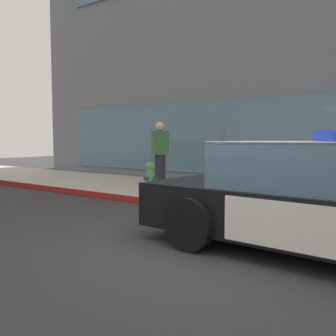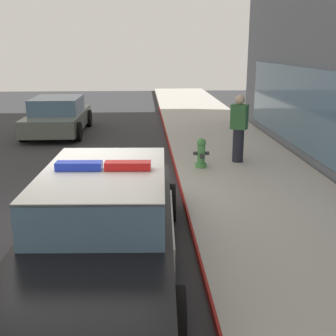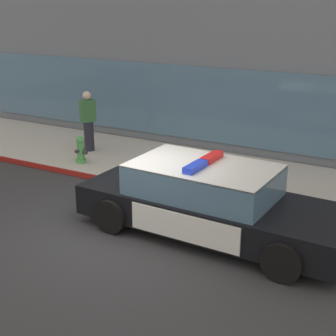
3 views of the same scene
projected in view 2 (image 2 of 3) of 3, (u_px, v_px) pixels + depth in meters
name	position (u px, v px, depth m)	size (l,w,h in m)	color
ground	(85.00, 227.00, 7.53)	(48.00, 48.00, 0.00)	#303033
sidewalk	(284.00, 218.00, 7.70)	(48.00, 3.35, 0.15)	#B2ADA3
curb_red_paint	(189.00, 220.00, 7.61)	(28.80, 0.04, 0.14)	maroon
police_cruiser	(104.00, 221.00, 6.01)	(5.25, 2.25, 1.49)	black
fire_hydrant	(201.00, 153.00, 10.61)	(0.34, 0.39, 0.73)	#4C994C
car_far_lane	(58.00, 116.00, 15.48)	(4.22, 2.01, 1.29)	#596056
pedestrian_on_sidewalk	(239.00, 128.00, 10.99)	(0.42, 0.48, 1.71)	#23232D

